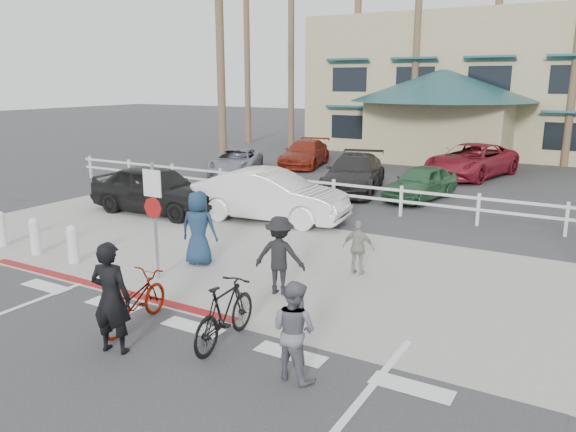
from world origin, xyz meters
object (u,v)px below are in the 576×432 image
Objects in this scene: car_white_sedan at (271,196)px; car_red_compact at (156,189)px; bike_red at (134,301)px; bike_black at (225,313)px; sign_post at (155,215)px.

car_white_sedan is 1.04× the size of car_red_compact.
bike_black is at bearing 179.65° from bike_red.
sign_post reaches higher than car_white_sedan.
car_white_sedan is 3.94m from car_red_compact.
car_white_sedan is at bearing -77.08° from car_red_compact.
car_red_compact reaches higher than bike_red.
sign_post is at bearing -138.13° from car_red_compact.
sign_post is 1.60× the size of bike_black.
car_white_sedan reaches higher than bike_red.
car_red_compact is (-3.83, -0.96, -0.00)m from car_white_sedan.
car_red_compact is (-5.80, 6.80, 0.32)m from bike_red.
car_white_sedan is (-0.62, 5.72, -0.66)m from sign_post.
bike_black is 0.37× the size of car_white_sedan.
bike_black is 10.04m from car_red_compact.
bike_red is 0.37× the size of car_white_sedan.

